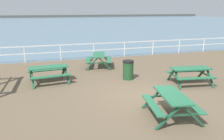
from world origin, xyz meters
The scene contains 9 objects.
ground_plane centered at (0.00, 0.00, -0.10)m, with size 30.00×24.00×0.20m, color brown.
sea_band centered at (0.00, 52.75, 0.00)m, with size 142.00×90.00×0.01m, color slate.
distant_shoreline centered at (0.00, 95.75, 0.00)m, with size 142.00×6.00×1.80m, color #4C4C47.
seaward_railing centered at (0.00, 7.75, 0.76)m, with size 23.07×0.07×1.08m.
picnic_table_near_left centered at (2.92, 0.68, 0.58)m, with size 2.00×1.77×0.80m.
picnic_table_mid_centre centered at (0.23, -2.11, 0.58)m, with size 1.81×2.04×0.80m.
picnic_table_far_left centered at (-3.34, 2.91, 0.58)m, with size 1.95×1.71×0.80m.
picnic_table_far_right centered at (-0.31, 5.18, 0.58)m, with size 1.94×2.14×0.80m.
litter_bin centered at (0.44, 2.26, 0.48)m, with size 0.55×0.55×0.95m.
Camera 1 is at (-3.71, -8.28, 3.41)m, focal length 37.84 mm.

